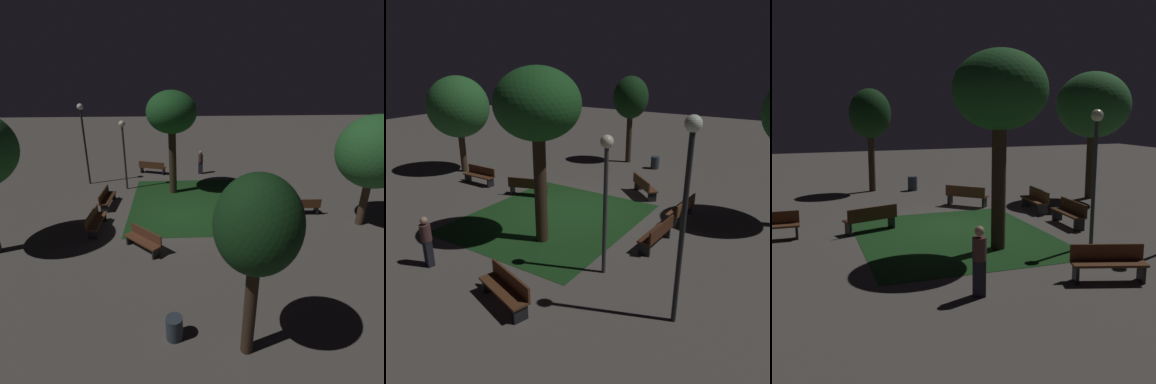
{
  "view_description": "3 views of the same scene",
  "coord_description": "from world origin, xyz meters",
  "views": [
    {
      "loc": [
        14.19,
        -0.26,
        7.24
      ],
      "look_at": [
        0.51,
        0.39,
        1.47
      ],
      "focal_mm": 29.47,
      "sensor_mm": 36.0,
      "label": 1
    },
    {
      "loc": [
        -12.11,
        -7.89,
        5.95
      ],
      "look_at": [
        -0.74,
        -0.55,
        1.09
      ],
      "focal_mm": 34.82,
      "sensor_mm": 36.0,
      "label": 2
    },
    {
      "loc": [
        -15.53,
        4.93,
        4.17
      ],
      "look_at": [
        0.22,
        -0.6,
        1.16
      ],
      "focal_mm": 44.34,
      "sensor_mm": 36.0,
      "label": 3
    }
  ],
  "objects": [
    {
      "name": "lamp_post_plaza_west",
      "position": [
        -4.65,
        -5.81,
        3.31
      ],
      "size": [
        0.36,
        0.36,
        4.92
      ],
      "color": "black",
      "rests_on": "ground"
    },
    {
      "name": "trash_bin",
      "position": [
        7.57,
        -0.44,
        0.35
      ],
      "size": [
        0.48,
        0.48,
        0.71
      ],
      "primitive_type": "cylinder",
      "color": "#2D3842",
      "rests_on": "ground"
    },
    {
      "name": "lamp_post_path_center",
      "position": [
        -3.67,
        -3.34,
        2.83
      ],
      "size": [
        0.36,
        0.36,
        4.1
      ],
      "color": "#333338",
      "rests_on": "ground"
    },
    {
      "name": "grass_lawn",
      "position": [
        -1.34,
        0.27,
        0.01
      ],
      "size": [
        7.09,
        6.1,
        0.01
      ],
      "primitive_type": "cube",
      "color": "#194219",
      "rests_on": "ground"
    },
    {
      "name": "pedestrian",
      "position": [
        -6.2,
        1.3,
        0.85
      ],
      "size": [
        0.32,
        0.32,
        1.61
      ],
      "color": "black",
      "rests_on": "ground"
    },
    {
      "name": "bench_path_side",
      "position": [
        3.04,
        -1.7,
        0.48
      ],
      "size": [
        1.6,
        1.63,
        0.88
      ],
      "color": "brown",
      "rests_on": "ground"
    },
    {
      "name": "tree_tall_center",
      "position": [
        8.08,
        1.5,
        3.77
      ],
      "size": [
        2.03,
        2.03,
        5.05
      ],
      "color": "#38281C",
      "rests_on": "ground"
    },
    {
      "name": "bench_lawn_edge",
      "position": [
        1.28,
        -4.06,
        0.48
      ],
      "size": [
        1.82,
        0.58,
        0.88
      ],
      "color": "brown",
      "rests_on": "ground"
    },
    {
      "name": "bench_corner",
      "position": [
        0.2,
        5.92,
        0.48
      ],
      "size": [
        0.49,
        1.8,
        0.88
      ],
      "color": "#512D19",
      "rests_on": "ground"
    },
    {
      "name": "tree_right_canopy",
      "position": [
        1.31,
        8.33,
        3.52
      ],
      "size": [
        3.24,
        3.24,
        5.15
      ],
      "color": "#423021",
      "rests_on": "ground"
    },
    {
      "name": "tree_left_canopy",
      "position": [
        -3.01,
        -0.54,
        4.54
      ],
      "size": [
        2.74,
        2.74,
        5.78
      ],
      "color": "#38281C",
      "rests_on": "ground"
    },
    {
      "name": "bench_front_right",
      "position": [
        0.15,
        2.74,
        0.48
      ],
      "size": [
        1.02,
        1.86,
        0.88
      ],
      "color": "#422314",
      "rests_on": "ground"
    },
    {
      "name": "bench_near_trees",
      "position": [
        -1.28,
        -4.06,
        0.48
      ],
      "size": [
        1.82,
        0.58,
        0.88
      ],
      "color": "#422314",
      "rests_on": "ground"
    },
    {
      "name": "bench_by_lamp",
      "position": [
        -6.34,
        -1.99,
        0.48
      ],
      "size": [
        1.0,
        1.86,
        0.88
      ],
      "color": "#512D19",
      "rests_on": "ground"
    },
    {
      "name": "ground_plane",
      "position": [
        0.0,
        0.0,
        0.0
      ],
      "size": [
        60.0,
        60.0,
        0.0
      ],
      "primitive_type": "plane",
      "color": "#56514C"
    }
  ]
}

